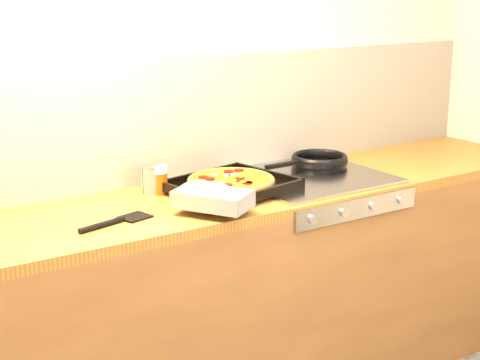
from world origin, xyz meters
TOP-DOWN VIEW (x-y plane):
  - room_shell at (0.00, 1.39)m, footprint 3.20×3.20m
  - counter_run at (0.00, 1.10)m, footprint 3.20×0.62m
  - stovetop at (0.45, 1.10)m, footprint 0.60×0.56m
  - pizza_on_tray at (0.01, 1.05)m, footprint 0.58×0.58m
  - frying_pan at (0.59, 1.20)m, footprint 0.41×0.25m
  - tomato_can at (-0.20, 1.25)m, footprint 0.10×0.10m
  - juice_glass at (-0.17, 1.24)m, footprint 0.09×0.09m
  - wooden_spoon at (0.23, 1.27)m, footprint 0.30×0.07m
  - black_spatula at (-0.46, 0.99)m, footprint 0.29×0.12m

SIDE VIEW (x-z plane):
  - counter_run at x=0.00m, z-range 0.00..0.90m
  - stovetop at x=0.45m, z-range 0.90..0.92m
  - black_spatula at x=-0.46m, z-range 0.90..0.92m
  - wooden_spoon at x=0.23m, z-range 0.90..0.92m
  - frying_pan at x=0.59m, z-range 0.92..0.96m
  - pizza_on_tray at x=0.01m, z-range 0.91..0.98m
  - juice_glass at x=-0.17m, z-range 0.90..1.01m
  - tomato_can at x=-0.20m, z-range 0.90..1.02m
  - room_shell at x=0.00m, z-range -0.45..2.75m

